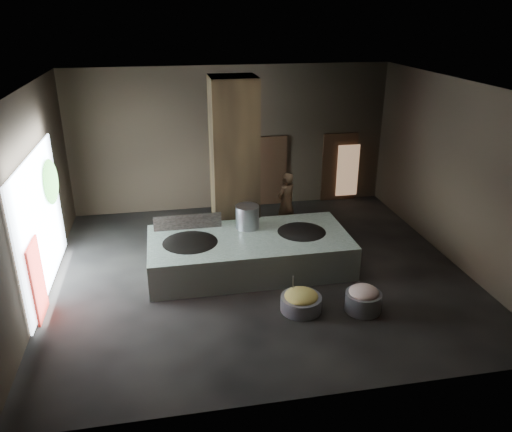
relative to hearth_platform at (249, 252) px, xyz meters
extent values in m
cube|color=black|center=(0.20, -0.18, -0.48)|extent=(10.00, 9.00, 0.10)
cube|color=black|center=(0.20, -0.18, 4.12)|extent=(10.00, 9.00, 0.10)
cube|color=black|center=(0.20, 4.37, 1.82)|extent=(10.00, 0.10, 4.50)
cube|color=black|center=(0.20, -4.73, 1.82)|extent=(10.00, 0.10, 4.50)
cube|color=black|center=(-4.85, -0.18, 1.82)|extent=(0.10, 9.00, 4.50)
cube|color=black|center=(5.25, -0.18, 1.82)|extent=(0.10, 9.00, 4.50)
cube|color=black|center=(-0.10, 1.72, 1.82)|extent=(1.20, 1.20, 4.50)
cube|color=#B6C9B5|center=(0.00, 0.00, 0.00)|extent=(4.94, 2.38, 0.86)
cube|color=black|center=(0.00, 0.00, 0.39)|extent=(4.83, 2.32, 0.03)
ellipsoid|color=black|center=(-1.45, -0.05, 0.32)|extent=(1.55, 1.55, 0.43)
cylinder|color=black|center=(-1.45, -0.05, 0.39)|extent=(1.59, 1.59, 0.05)
ellipsoid|color=black|center=(1.35, 0.05, 0.32)|extent=(1.45, 1.45, 0.41)
cylinder|color=black|center=(1.35, 0.05, 0.39)|extent=(1.48, 1.48, 0.05)
cylinder|color=gray|center=(0.05, 0.55, 0.70)|extent=(0.60, 0.60, 0.64)
cube|color=black|center=(-1.45, 0.75, 0.60)|extent=(1.72, 0.07, 0.43)
imported|color=brown|center=(1.44, 2.07, 0.45)|extent=(0.76, 0.68, 1.76)
cylinder|color=gray|center=(0.77, -2.10, -0.27)|extent=(1.01, 1.01, 0.33)
ellipsoid|color=#90AB53|center=(0.77, -2.10, -0.08)|extent=(0.73, 0.73, 0.22)
cylinder|color=gray|center=(0.62, -1.95, 0.12)|extent=(0.13, 0.35, 0.63)
cylinder|color=gray|center=(2.08, -2.35, -0.22)|extent=(0.97, 0.97, 0.43)
ellipsoid|color=tan|center=(2.08, -2.35, 0.02)|extent=(0.64, 0.64, 0.25)
cube|color=black|center=(1.40, 4.27, 0.67)|extent=(1.18, 0.08, 2.38)
cube|color=#8C6647|center=(1.42, 4.46, 0.62)|extent=(0.85, 0.04, 2.02)
cube|color=black|center=(3.80, 4.27, 0.67)|extent=(1.18, 0.08, 2.38)
cube|color=#8C6647|center=(4.06, 4.12, 0.62)|extent=(0.74, 0.04, 1.75)
cube|color=white|center=(-4.75, 0.02, 1.17)|extent=(0.04, 4.20, 3.10)
cube|color=maroon|center=(-4.68, -1.28, 0.42)|extent=(0.05, 0.90, 1.70)
ellipsoid|color=#194714|center=(-4.65, 1.12, 1.77)|extent=(0.28, 1.10, 1.10)
camera|label=1|loc=(-1.89, -10.97, 5.62)|focal=35.00mm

